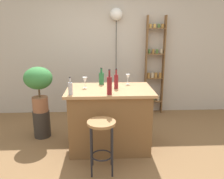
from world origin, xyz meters
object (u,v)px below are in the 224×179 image
(potted_plant, at_px, (38,83))
(wine_glass_center, at_px, (128,77))
(bottle_vinegar, at_px, (109,85))
(bottle_soda_blue, at_px, (116,81))
(bar_stool, at_px, (102,134))
(plant_stool, at_px, (42,124))
(bottle_wine_red, at_px, (70,88))
(bottle_spirits_clear, at_px, (101,78))
(wine_glass_left, at_px, (85,80))
(pendant_globe_light, at_px, (116,15))
(spice_shelf, at_px, (155,66))

(potted_plant, distance_m, wine_glass_center, 1.46)
(wine_glass_center, bearing_deg, bottle_vinegar, -118.00)
(bottle_soda_blue, bearing_deg, bar_stool, -109.18)
(plant_stool, height_order, bottle_vinegar, bottle_vinegar)
(bar_stool, bearing_deg, bottle_wine_red, 140.02)
(bottle_spirits_clear, relative_size, wine_glass_center, 1.63)
(bottle_wine_red, relative_size, wine_glass_left, 1.48)
(bar_stool, relative_size, bottle_wine_red, 2.85)
(plant_stool, bearing_deg, potted_plant, 90.00)
(bottle_wine_red, bearing_deg, bottle_spirits_clear, 54.86)
(bar_stool, height_order, plant_stool, bar_stool)
(bottle_wine_red, xyz_separation_m, pendant_globe_light, (0.73, 1.84, 1.04))
(pendant_globe_light, bearing_deg, bottle_soda_blue, -93.66)
(potted_plant, height_order, wine_glass_left, potted_plant)
(bottle_vinegar, distance_m, wine_glass_center, 0.67)
(potted_plant, relative_size, bottle_wine_red, 3.11)
(bottle_soda_blue, bearing_deg, bottle_vinegar, -109.34)
(spice_shelf, xyz_separation_m, plant_stool, (-2.17, -1.09, -0.82))
(bottle_wine_red, relative_size, bottle_soda_blue, 0.81)
(bottle_wine_red, bearing_deg, bottle_vinegar, -1.93)
(bottle_vinegar, bearing_deg, spice_shelf, 60.40)
(potted_plant, relative_size, wine_glass_center, 4.60)
(bar_stool, bearing_deg, wine_glass_center, 65.05)
(potted_plant, distance_m, wine_glass_left, 0.86)
(potted_plant, relative_size, pendant_globe_light, 0.34)
(plant_stool, bearing_deg, bottle_soda_blue, -18.08)
(plant_stool, height_order, potted_plant, potted_plant)
(plant_stool, height_order, bottle_spirits_clear, bottle_spirits_clear)
(spice_shelf, height_order, wine_glass_center, spice_shelf)
(potted_plant, height_order, bottle_soda_blue, bottle_soda_blue)
(bottle_wine_red, height_order, pendant_globe_light, pendant_globe_light)
(wine_glass_left, bearing_deg, potted_plant, 156.62)
(potted_plant, xyz_separation_m, bottle_vinegar, (1.14, -0.72, 0.13))
(potted_plant, xyz_separation_m, pendant_globe_light, (1.35, 1.13, 1.13))
(plant_stool, relative_size, wine_glass_center, 2.80)
(bottle_spirits_clear, relative_size, bottle_soda_blue, 0.89)
(plant_stool, height_order, bottle_soda_blue, bottle_soda_blue)
(bottle_spirits_clear, distance_m, bottle_wine_red, 0.72)
(wine_glass_center, height_order, pendant_globe_light, pendant_globe_light)
(bar_stool, height_order, bottle_soda_blue, bottle_soda_blue)
(bar_stool, bearing_deg, potted_plant, 134.27)
(bottle_vinegar, xyz_separation_m, wine_glass_center, (0.31, 0.59, -0.01))
(plant_stool, relative_size, pendant_globe_light, 0.21)
(bottle_spirits_clear, xyz_separation_m, pendant_globe_light, (0.31, 1.25, 1.03))
(potted_plant, distance_m, bottle_spirits_clear, 1.04)
(bottle_vinegar, xyz_separation_m, bottle_soda_blue, (0.11, 0.32, -0.02))
(bar_stool, distance_m, plant_stool, 1.50)
(bar_stool, height_order, wine_glass_left, wine_glass_left)
(plant_stool, distance_m, potted_plant, 0.72)
(spice_shelf, relative_size, bottle_spirits_clear, 7.78)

